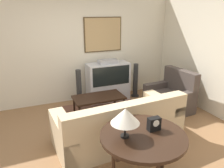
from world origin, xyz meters
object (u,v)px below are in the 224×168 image
object	(u,v)px
tv	(108,81)
armchair	(170,97)
couch	(119,126)
console_table	(143,139)
table_lamp	(125,116)
speaker_tower_right	(135,81)
mantel_clock	(154,124)
coffee_table	(99,98)
speaker_tower_left	(79,89)

from	to	relation	value
tv	armchair	xyz separation A→B (m)	(1.12, -1.12, -0.20)
couch	console_table	world-z (taller)	couch
table_lamp	speaker_tower_right	xyz separation A→B (m)	(1.70, 2.81, -0.61)
armchair	mantel_clock	world-z (taller)	armchair
couch	mantel_clock	world-z (taller)	mantel_clock
armchair	table_lamp	xyz separation A→B (m)	(-2.04, -1.73, 0.73)
table_lamp	console_table	bearing A→B (deg)	-9.78
table_lamp	coffee_table	bearing A→B (deg)	79.24
couch	mantel_clock	bearing A→B (deg)	88.40
console_table	speaker_tower_left	world-z (taller)	speaker_tower_left
coffee_table	speaker_tower_right	bearing A→B (deg)	28.21
tv	speaker_tower_left	size ratio (longest dim) A/B	1.19
coffee_table	couch	bearing A→B (deg)	-91.00
armchair	coffee_table	distance (m)	1.69
armchair	speaker_tower_left	world-z (taller)	armchair
mantel_clock	tv	bearing A→B (deg)	79.99
table_lamp	mantel_clock	world-z (taller)	table_lamp
couch	speaker_tower_right	distance (m)	2.25
couch	tv	bearing A→B (deg)	-109.72
tv	mantel_clock	bearing A→B (deg)	-100.01
tv	speaker_tower_right	size ratio (longest dim) A/B	1.19
table_lamp	armchair	bearing A→B (deg)	40.26
coffee_table	table_lamp	bearing A→B (deg)	-100.76
couch	coffee_table	bearing A→B (deg)	-94.62
tv	console_table	bearing A→B (deg)	-103.25
table_lamp	speaker_tower_left	size ratio (longest dim) A/B	0.42
console_table	speaker_tower_right	size ratio (longest dim) A/B	1.22
console_table	speaker_tower_right	distance (m)	3.21
table_lamp	speaker_tower_left	xyz separation A→B (m)	(0.14, 2.81, -0.61)
coffee_table	speaker_tower_left	distance (m)	0.74
coffee_table	mantel_clock	bearing A→B (deg)	-89.58
table_lamp	speaker_tower_right	world-z (taller)	table_lamp
console_table	mantel_clock	bearing A→B (deg)	12.78
coffee_table	mantel_clock	distance (m)	2.16
tv	couch	bearing A→B (deg)	-106.09
console_table	table_lamp	world-z (taller)	table_lamp
tv	mantel_clock	world-z (taller)	tv
tv	mantel_clock	size ratio (longest dim) A/B	6.06
tv	armchair	bearing A→B (deg)	-44.90
console_table	coffee_table	bearing A→B (deg)	85.69
armchair	mantel_clock	distance (m)	2.44
armchair	speaker_tower_left	size ratio (longest dim) A/B	1.14
tv	speaker_tower_right	world-z (taller)	tv
mantel_clock	speaker_tower_right	bearing A→B (deg)	65.48
table_lamp	mantel_clock	size ratio (longest dim) A/B	2.16
tv	table_lamp	world-z (taller)	table_lamp
armchair	speaker_tower_right	distance (m)	1.14
mantel_clock	speaker_tower_left	world-z (taller)	mantel_clock
tv	coffee_table	distance (m)	0.91
tv	table_lamp	bearing A→B (deg)	-107.89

